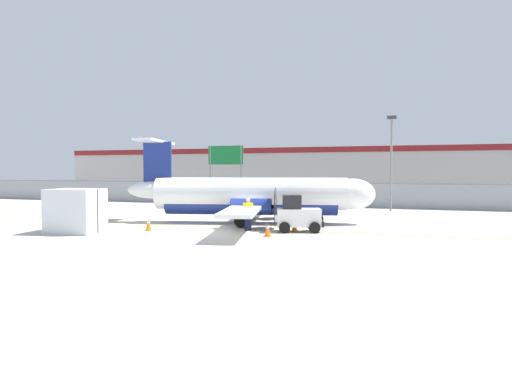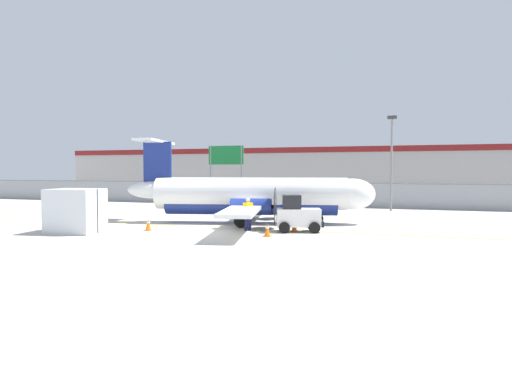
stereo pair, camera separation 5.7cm
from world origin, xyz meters
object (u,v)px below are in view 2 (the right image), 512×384
object	(u,v)px
parked_car_7	(479,192)
highway_sign	(226,160)
traffic_cone_near_left	(148,224)
traffic_cone_far_left	(267,230)
parked_car_5	(372,191)
parked_car_6	(419,190)
parked_car_4	(350,191)
parked_car_1	(215,191)
apron_light_pole	(392,155)
baggage_tug	(298,215)
ground_crew_worker	(248,212)
cargo_container	(76,211)
commuter_airplane	(255,196)
parked_car_0	(191,189)
parked_car_3	(302,189)
traffic_cone_near_right	(294,225)
parked_car_2	(282,189)

from	to	relation	value
parked_car_7	highway_sign	distance (m)	26.64
traffic_cone_near_left	parked_car_7	world-z (taller)	parked_car_7
traffic_cone_far_left	parked_car_5	distance (m)	30.26
parked_car_6	highway_sign	size ratio (longest dim) A/B	0.77
parked_car_4	parked_car_6	xyz separation A→B (m)	(7.08, 5.11, 0.00)
parked_car_1	apron_light_pole	size ratio (longest dim) A/B	0.60
baggage_tug	parked_car_4	world-z (taller)	baggage_tug
parked_car_5	parked_car_7	size ratio (longest dim) A/B	1.02
parked_car_7	baggage_tug	bearing A→B (deg)	70.69
ground_crew_worker	parked_car_4	distance (m)	27.71
cargo_container	commuter_airplane	bearing A→B (deg)	36.10
cargo_container	parked_car_0	bearing A→B (deg)	99.28
parked_car_0	parked_car_1	size ratio (longest dim) A/B	0.98
ground_crew_worker	parked_car_3	world-z (taller)	same
baggage_tug	ground_crew_worker	distance (m)	2.57
traffic_cone_near_left	traffic_cone_far_left	xyz separation A→B (m)	(6.51, -0.13, 0.00)
ground_crew_worker	parked_car_7	world-z (taller)	same
parked_car_6	traffic_cone_far_left	bearing A→B (deg)	-100.72
commuter_airplane	parked_car_0	size ratio (longest dim) A/B	3.78
parked_car_5	parked_car_7	bearing A→B (deg)	-177.69
apron_light_pole	highway_sign	bearing A→B (deg)	163.16
parked_car_5	highway_sign	distance (m)	16.55
traffic_cone_near_left	parked_car_4	world-z (taller)	parked_car_4
traffic_cone_near_right	parked_car_5	xyz separation A→B (m)	(1.83, 28.01, 0.58)
baggage_tug	traffic_cone_near_right	distance (m)	0.57
parked_car_1	parked_car_6	xyz separation A→B (m)	(21.29, 8.96, 0.00)
traffic_cone_near_right	parked_car_0	size ratio (longest dim) A/B	0.15
commuter_airplane	parked_car_2	world-z (taller)	commuter_airplane
baggage_tug	parked_car_7	distance (m)	32.37
baggage_tug	traffic_cone_far_left	world-z (taller)	baggage_tug
traffic_cone_far_left	highway_sign	xyz separation A→B (m)	(-10.40, 20.47, 3.83)
cargo_container	traffic_cone_near_left	bearing A→B (deg)	24.51
commuter_airplane	parked_car_3	world-z (taller)	commuter_airplane
parked_car_1	parked_car_4	distance (m)	14.72
parked_car_0	highway_sign	bearing A→B (deg)	131.50
parked_car_2	highway_sign	distance (m)	13.05
commuter_airplane	parked_car_1	size ratio (longest dim) A/B	3.69
parked_car_0	parked_car_6	distance (m)	26.60
commuter_airplane	parked_car_3	size ratio (longest dim) A/B	3.73
parked_car_1	apron_light_pole	distance (m)	21.48
commuter_airplane	traffic_cone_near_right	size ratio (longest dim) A/B	24.94
commuter_airplane	parked_car_7	distance (m)	31.18
baggage_tug	parked_car_3	xyz separation A→B (m)	(-6.70, 31.30, 0.04)
ground_crew_worker	apron_light_pole	bearing A→B (deg)	115.24
commuter_airplane	parked_car_0	world-z (taller)	commuter_airplane
commuter_airplane	traffic_cone_far_left	distance (m)	5.68
baggage_tug	parked_car_6	bearing A→B (deg)	60.95
ground_crew_worker	traffic_cone_near_right	distance (m)	2.49
commuter_airplane	traffic_cone_near_right	distance (m)	4.43
traffic_cone_near_right	parked_car_6	world-z (taller)	parked_car_6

